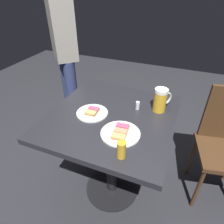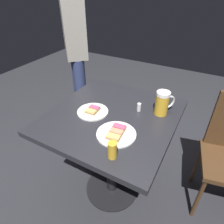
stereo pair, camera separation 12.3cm
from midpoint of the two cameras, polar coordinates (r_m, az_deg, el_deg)
ground_plane at (r=1.81m, az=2.09°, el=-21.28°), size 6.00×6.00×0.00m
cafe_table at (r=1.34m, az=2.64°, el=-6.28°), size 0.82×0.78×0.78m
plate_near at (r=1.09m, az=4.51°, el=-6.40°), size 0.22×0.22×0.03m
plate_far at (r=1.26m, az=-2.89°, el=0.14°), size 0.20×0.20×0.03m
beer_mug at (r=1.27m, az=17.29°, el=2.45°), size 0.12×0.11×0.16m
beer_glass_small at (r=0.95m, az=3.90°, el=-11.23°), size 0.04×0.04×0.09m
salt_shaker at (r=1.29m, az=10.61°, el=1.30°), size 0.03×0.03×0.06m
patron_standing at (r=1.91m, az=-8.62°, el=17.22°), size 0.36×0.35×1.61m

